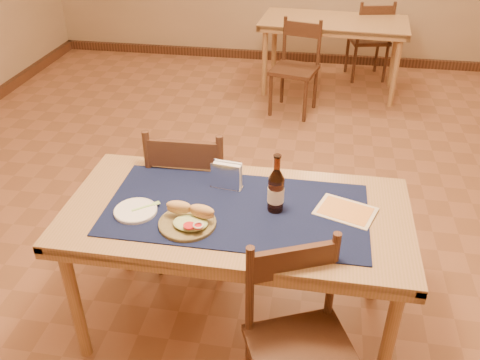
% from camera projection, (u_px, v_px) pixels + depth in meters
% --- Properties ---
extents(room, '(6.04, 7.04, 2.84)m').
position_uv_depth(room, '(262.00, 21.00, 2.66)').
color(room, '#925D3F').
rests_on(room, ground).
extents(main_table, '(1.60, 0.80, 0.75)m').
position_uv_depth(main_table, '(237.00, 224.00, 2.39)').
color(main_table, '#9D704A').
rests_on(main_table, ground).
extents(placemat, '(1.20, 0.60, 0.01)m').
position_uv_depth(placemat, '(236.00, 209.00, 2.34)').
color(placemat, '#10143B').
rests_on(placemat, main_table).
extents(baseboard, '(6.00, 7.00, 0.10)m').
position_uv_depth(baseboard, '(257.00, 226.00, 3.39)').
color(baseboard, '#492A1A').
rests_on(baseboard, ground).
extents(back_table, '(1.50, 0.82, 0.75)m').
position_uv_depth(back_table, '(334.00, 28.00, 5.15)').
color(back_table, '#9D704A').
rests_on(back_table, ground).
extents(chair_main_far, '(0.46, 0.46, 0.96)m').
position_uv_depth(chair_main_far, '(193.00, 193.00, 2.91)').
color(chair_main_far, '#492A1A').
rests_on(chair_main_far, ground).
extents(chair_main_near, '(0.54, 0.54, 0.89)m').
position_uv_depth(chair_main_near, '(300.00, 345.00, 2.05)').
color(chair_main_near, '#492A1A').
rests_on(chair_main_near, ground).
extents(chair_back_near, '(0.48, 0.48, 0.87)m').
position_uv_depth(chair_back_near, '(296.00, 66.00, 4.83)').
color(chair_back_near, '#492A1A').
rests_on(chair_back_near, ground).
extents(chair_back_far, '(0.48, 0.48, 0.88)m').
position_uv_depth(chair_back_far, '(370.00, 39.00, 5.56)').
color(chair_back_far, '#492A1A').
rests_on(chair_back_far, ground).
extents(sandwich_plate, '(0.26, 0.26, 0.10)m').
position_uv_depth(sandwich_plate, '(189.00, 220.00, 2.23)').
color(sandwich_plate, brown).
rests_on(sandwich_plate, placemat).
extents(side_plate, '(0.20, 0.20, 0.02)m').
position_uv_depth(side_plate, '(136.00, 210.00, 2.32)').
color(side_plate, white).
rests_on(side_plate, placemat).
extents(fork, '(0.12, 0.10, 0.00)m').
position_uv_depth(fork, '(148.00, 206.00, 2.34)').
color(fork, '#A9E47D').
rests_on(fork, side_plate).
extents(beer_bottle, '(0.08, 0.08, 0.29)m').
position_uv_depth(beer_bottle, '(276.00, 190.00, 2.28)').
color(beer_bottle, '#4E210E').
rests_on(beer_bottle, placemat).
extents(napkin_holder, '(0.16, 0.07, 0.14)m').
position_uv_depth(napkin_holder, '(227.00, 176.00, 2.46)').
color(napkin_holder, white).
rests_on(napkin_holder, placemat).
extents(menu_card, '(0.31, 0.27, 0.01)m').
position_uv_depth(menu_card, '(346.00, 211.00, 2.32)').
color(menu_card, beige).
rests_on(menu_card, placemat).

